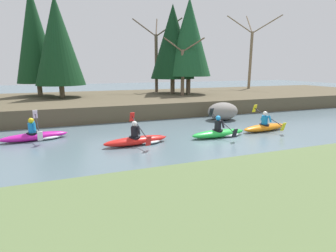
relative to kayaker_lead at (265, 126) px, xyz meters
name	(u,v)px	position (x,y,z in m)	size (l,w,h in m)	color
ground_plane	(215,139)	(-3.20, -0.57, -0.22)	(90.00, 90.00, 0.00)	slate
riverbank_far	(150,101)	(-3.20, 9.89, 0.26)	(44.00, 10.67, 0.97)	brown
conifer_tree_mid_left	(34,35)	(-11.41, 12.37, 5.27)	(3.04, 3.04, 8.07)	#7A664C
conifer_tree_centre	(58,41)	(-9.74, 10.47, 4.75)	(3.48, 3.48, 7.11)	#7A664C
conifer_tree_mid_right	(173,42)	(-0.93, 10.66, 4.95)	(3.70, 3.70, 7.18)	brown
conifer_tree_right	(189,38)	(0.10, 9.70, 5.24)	(3.63, 3.63, 7.53)	brown
bare_tree_upstream	(156,56)	(-1.79, 12.47, 3.86)	(3.64, 3.60, 6.61)	brown
bare_tree_mid_upstream	(183,67)	(-0.75, 8.93, 2.93)	(2.60, 2.57, 4.63)	brown
bare_tree_mid_downstream	(251,53)	(8.52, 12.90, 4.33)	(4.17, 4.12, 7.62)	#7A664C
kayaker_lead	(265,126)	(0.00, 0.00, 0.00)	(2.79, 2.07, 1.20)	orange
kayaker_middle	(221,133)	(-2.73, -0.26, -0.02)	(2.78, 2.07, 1.20)	green
kayaker_trailing	(139,140)	(-6.57, -0.16, -0.02)	(2.79, 2.07, 1.20)	red
kayaker_far_back	(37,136)	(-10.62, 2.02, -0.02)	(2.79, 2.06, 1.20)	#C61999
boulder_midstream	(223,111)	(-0.51, 3.21, 0.31)	(1.88, 1.47, 1.06)	gray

